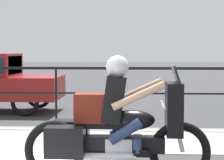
% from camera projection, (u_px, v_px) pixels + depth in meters
% --- Properties ---
extents(sidewalk_band, '(44.00, 2.40, 0.01)m').
position_uv_depth(sidewalk_band, '(41.00, 138.00, 8.42)').
color(sidewalk_band, '#99968E').
rests_on(sidewalk_band, ground).
extents(fence_railing, '(36.00, 0.05, 1.32)m').
position_uv_depth(fence_railing, '(56.00, 79.00, 9.89)').
color(fence_railing, black).
rests_on(fence_railing, ground).
extents(motorcycle, '(2.40, 0.76, 1.63)m').
position_uv_depth(motorcycle, '(115.00, 126.00, 5.57)').
color(motorcycle, black).
rests_on(motorcycle, ground).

